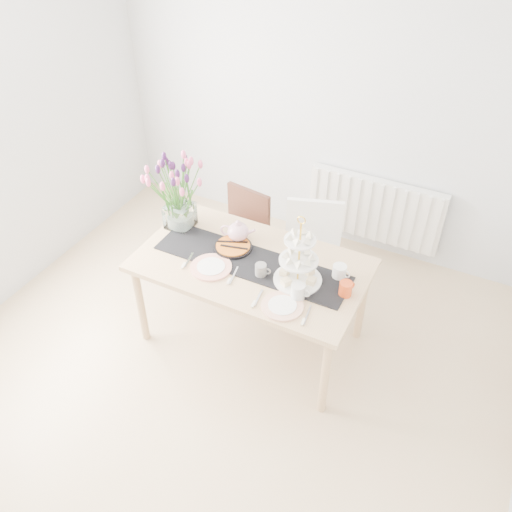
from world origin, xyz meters
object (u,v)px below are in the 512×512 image
at_px(cream_jug, 339,272).
at_px(tart_tin, 233,247).
at_px(mug_white, 298,292).
at_px(teapot, 238,232).
at_px(chair_brown, 241,231).
at_px(cake_stand, 298,266).
at_px(mug_orange, 345,289).
at_px(plate_right, 282,306).
at_px(dining_table, 251,271).
at_px(mug_grey, 261,270).
at_px(radiator, 374,209).
at_px(chair_white, 312,248).
at_px(plate_left, 211,267).
at_px(tulip_vase, 176,183).

bearing_deg(cream_jug, tart_tin, -164.49).
bearing_deg(mug_white, teapot, 140.28).
xyz_separation_m(chair_brown, cake_stand, (0.77, -0.65, 0.41)).
distance_m(mug_orange, plate_right, 0.43).
height_order(cake_stand, mug_orange, cake_stand).
xyz_separation_m(dining_table, mug_grey, (0.12, -0.09, 0.12)).
relative_size(radiator, dining_table, 0.75).
bearing_deg(dining_table, tart_tin, 156.67).
xyz_separation_m(dining_table, plate_right, (0.37, -0.29, 0.08)).
height_order(dining_table, teapot, teapot).
xyz_separation_m(chair_white, mug_orange, (0.47, -0.62, 0.28)).
bearing_deg(plate_left, mug_orange, 10.24).
bearing_deg(tart_tin, radiator, 64.43).
distance_m(chair_white, tart_tin, 0.71).
bearing_deg(teapot, plate_left, -108.43).
distance_m(radiator, tart_tin, 1.56).
relative_size(tulip_vase, teapot, 2.73).
height_order(mug_grey, plate_left, mug_grey).
bearing_deg(tart_tin, cream_jug, 3.99).
distance_m(cake_stand, cream_jug, 0.30).
xyz_separation_m(dining_table, plate_left, (-0.22, -0.17, 0.08)).
height_order(chair_white, plate_left, chair_white).
relative_size(teapot, mug_white, 2.27).
bearing_deg(plate_left, tulip_vase, 144.55).
bearing_deg(chair_white, radiator, 54.75).
xyz_separation_m(cake_stand, plate_left, (-0.58, -0.15, -0.13)).
distance_m(tulip_vase, tart_tin, 0.61).
bearing_deg(dining_table, radiator, 72.07).
xyz_separation_m(chair_white, teapot, (-0.42, -0.43, 0.31)).
relative_size(chair_white, plate_right, 3.30).
distance_m(teapot, tart_tin, 0.12).
bearing_deg(mug_white, cream_jug, 52.23).
relative_size(radiator, mug_orange, 11.78).
bearing_deg(mug_grey, tart_tin, 139.77).
relative_size(chair_white, mug_grey, 9.69).
height_order(dining_table, plate_left, plate_left).
distance_m(tulip_vase, plate_right, 1.20).
relative_size(cake_stand, tart_tin, 1.74).
bearing_deg(chair_white, tulip_vase, -170.97).
distance_m(chair_brown, tulip_vase, 0.84).
xyz_separation_m(radiator, dining_table, (-0.47, -1.46, 0.22)).
bearing_deg(cream_jug, plate_left, -147.63).
bearing_deg(chair_brown, teapot, -55.35).
xyz_separation_m(chair_brown, mug_grey, (0.53, -0.70, 0.32)).
relative_size(cake_stand, cream_jug, 5.00).
bearing_deg(mug_grey, cake_stand, 1.82).
distance_m(teapot, plate_right, 0.75).
height_order(radiator, dining_table, same).
distance_m(dining_table, cream_jug, 0.62).
bearing_deg(chair_white, plate_left, -137.70).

